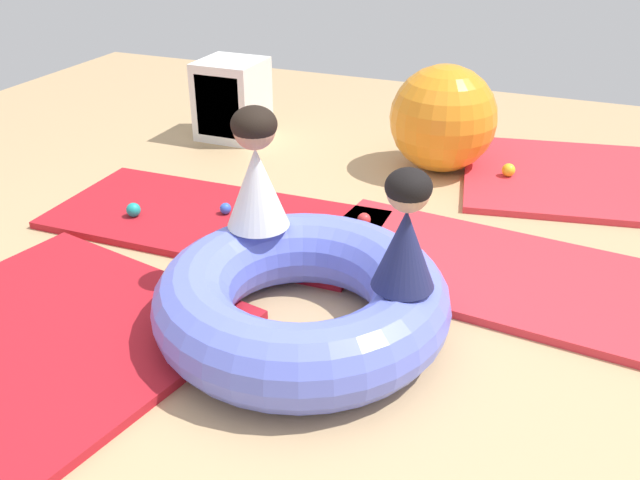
% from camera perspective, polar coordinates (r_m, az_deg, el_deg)
% --- Properties ---
extents(ground_plane, '(8.00, 8.00, 0.00)m').
position_cam_1_polar(ground_plane, '(3.02, -1.16, -6.99)').
color(ground_plane, tan).
extents(gym_mat_near_right, '(1.96, 1.07, 0.04)m').
position_cam_1_polar(gym_mat_near_right, '(3.46, 14.69, -2.74)').
color(gym_mat_near_right, red).
rests_on(gym_mat_near_right, ground).
extents(gym_mat_far_right, '(1.58, 1.49, 0.04)m').
position_cam_1_polar(gym_mat_far_right, '(3.15, -21.46, -7.22)').
color(gym_mat_far_right, '#B21923').
rests_on(gym_mat_far_right, ground).
extents(gym_mat_near_left, '(1.96, 1.56, 0.04)m').
position_cam_1_polar(gym_mat_near_left, '(4.74, 22.46, 4.56)').
color(gym_mat_near_left, red).
rests_on(gym_mat_near_left, ground).
extents(gym_mat_center_rear, '(1.83, 0.89, 0.04)m').
position_cam_1_polar(gym_mat_center_rear, '(3.91, -8.72, 1.66)').
color(gym_mat_center_rear, '#B21923').
rests_on(gym_mat_center_rear, ground).
extents(inflatable_cushion, '(1.23, 1.23, 0.33)m').
position_cam_1_polar(inflatable_cushion, '(2.88, -1.51, -4.94)').
color(inflatable_cushion, '#6070E5').
rests_on(inflatable_cushion, ground).
extents(child_in_navy, '(0.33, 0.33, 0.48)m').
position_cam_1_polar(child_in_navy, '(2.57, 7.06, 0.73)').
color(child_in_navy, navy).
rests_on(child_in_navy, inflatable_cushion).
extents(child_in_white, '(0.40, 0.40, 0.55)m').
position_cam_1_polar(child_in_white, '(3.03, -5.28, 5.79)').
color(child_in_white, white).
rests_on(child_in_white, inflatable_cushion).
extents(play_ball_red, '(0.07, 0.07, 0.07)m').
position_cam_1_polar(play_ball_red, '(3.75, 3.64, 1.70)').
color(play_ball_red, red).
rests_on(play_ball_red, gym_mat_near_right).
extents(play_ball_yellow, '(0.08, 0.08, 0.08)m').
position_cam_1_polar(play_ball_yellow, '(4.53, 15.25, 5.58)').
color(play_ball_yellow, yellow).
rests_on(play_ball_yellow, gym_mat_near_left).
extents(play_ball_blue, '(0.06, 0.06, 0.06)m').
position_cam_1_polar(play_ball_blue, '(3.92, -7.78, 2.59)').
color(play_ball_blue, blue).
rests_on(play_ball_blue, gym_mat_center_rear).
extents(play_ball_teal, '(0.08, 0.08, 0.08)m').
position_cam_1_polar(play_ball_teal, '(3.98, -15.09, 2.42)').
color(play_ball_teal, teal).
rests_on(play_ball_teal, gym_mat_center_rear).
extents(play_ball_orange, '(0.08, 0.08, 0.08)m').
position_cam_1_polar(play_ball_orange, '(3.07, -10.95, -5.15)').
color(play_ball_orange, orange).
rests_on(play_ball_orange, gym_mat_far_right).
extents(exercise_ball_large, '(0.69, 0.69, 0.69)m').
position_cam_1_polar(exercise_ball_large, '(4.57, 10.09, 9.80)').
color(exercise_ball_large, orange).
rests_on(exercise_ball_large, ground).
extents(storage_cube, '(0.44, 0.44, 0.56)m').
position_cam_1_polar(storage_cube, '(5.16, -7.37, 11.35)').
color(storage_cube, silver).
rests_on(storage_cube, ground).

